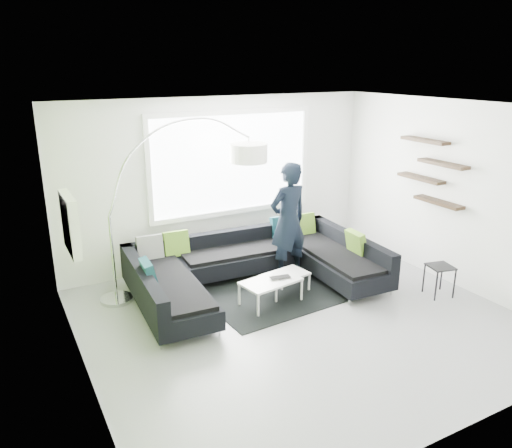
{
  "coord_description": "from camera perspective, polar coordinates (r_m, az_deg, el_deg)",
  "views": [
    {
      "loc": [
        -3.38,
        -4.99,
        3.29
      ],
      "look_at": [
        -0.19,
        0.9,
        1.13
      ],
      "focal_mm": 35.0,
      "sensor_mm": 36.0,
      "label": 1
    }
  ],
  "objects": [
    {
      "name": "arc_lamp",
      "position": [
        7.15,
        -16.45,
        0.86
      ],
      "size": [
        2.51,
        1.2,
        2.58
      ],
      "primitive_type": null,
      "rotation": [
        0.0,
        0.0,
        -0.14
      ],
      "color": "silver",
      "rests_on": "ground"
    },
    {
      "name": "ground",
      "position": [
        6.87,
        5.06,
        -10.84
      ],
      "size": [
        5.5,
        5.5,
        0.0
      ],
      "primitive_type": "plane",
      "color": "gray",
      "rests_on": "ground"
    },
    {
      "name": "sectional_sofa",
      "position": [
        7.53,
        0.02,
        -5.2
      ],
      "size": [
        3.7,
        2.41,
        0.77
      ],
      "rotation": [
        0.0,
        0.0,
        -0.06
      ],
      "color": "black",
      "rests_on": "ground"
    },
    {
      "name": "rug",
      "position": [
        7.7,
        2.78,
        -7.4
      ],
      "size": [
        2.51,
        1.9,
        0.01
      ],
      "primitive_type": "cube",
      "rotation": [
        0.0,
        0.0,
        0.07
      ],
      "color": "black",
      "rests_on": "ground"
    },
    {
      "name": "laptop",
      "position": [
        7.16,
        2.89,
        -6.26
      ],
      "size": [
        0.37,
        0.3,
        0.02
      ],
      "primitive_type": "imported",
      "rotation": [
        0.0,
        0.0,
        -0.17
      ],
      "color": "black",
      "rests_on": "coffee_table"
    },
    {
      "name": "coffee_table",
      "position": [
        7.37,
        2.54,
        -7.15
      ],
      "size": [
        1.18,
        0.8,
        0.36
      ],
      "primitive_type": "cube",
      "rotation": [
        0.0,
        0.0,
        0.17
      ],
      "color": "silver",
      "rests_on": "ground"
    },
    {
      "name": "person",
      "position": [
        7.86,
        3.69,
        0.37
      ],
      "size": [
        0.78,
        0.6,
        1.87
      ],
      "primitive_type": "imported",
      "rotation": [
        0.0,
        0.0,
        3.26
      ],
      "color": "black",
      "rests_on": "ground"
    },
    {
      "name": "room_shell",
      "position": [
        6.39,
        4.77,
        4.41
      ],
      "size": [
        5.54,
        5.04,
        2.82
      ],
      "color": "white",
      "rests_on": "ground"
    },
    {
      "name": "side_table",
      "position": [
        7.89,
        20.17,
        -6.08
      ],
      "size": [
        0.41,
        0.41,
        0.47
      ],
      "primitive_type": "cube",
      "rotation": [
        0.0,
        0.0,
        -0.22
      ],
      "color": "black",
      "rests_on": "ground"
    }
  ]
}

